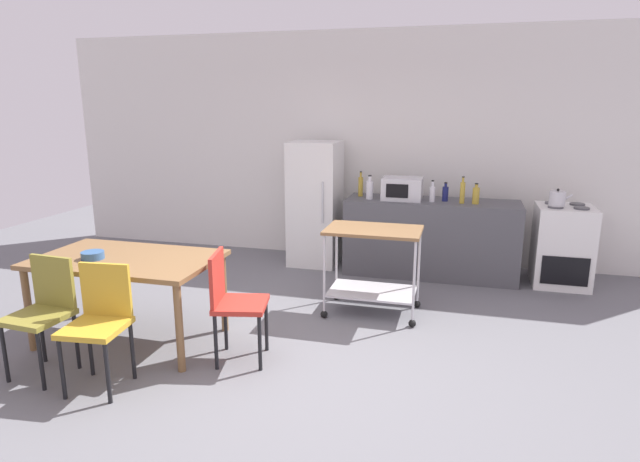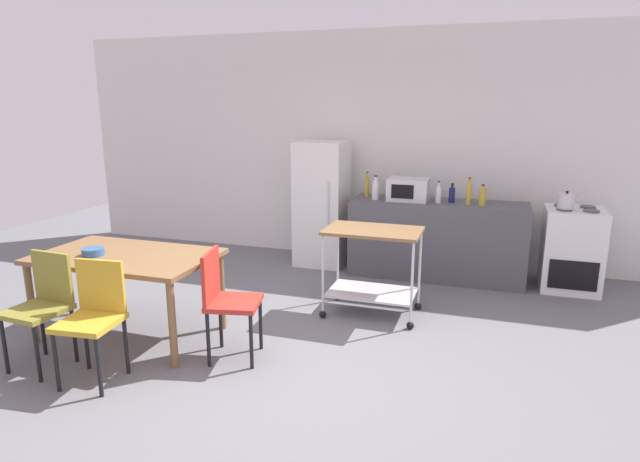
% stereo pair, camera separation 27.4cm
% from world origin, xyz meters
% --- Properties ---
extents(ground_plane, '(12.00, 12.00, 0.00)m').
position_xyz_m(ground_plane, '(0.00, 0.00, 0.00)').
color(ground_plane, slate).
extents(back_wall, '(8.40, 0.12, 2.90)m').
position_xyz_m(back_wall, '(0.00, 3.20, 1.45)').
color(back_wall, silver).
rests_on(back_wall, ground_plane).
extents(kitchen_counter, '(2.00, 0.64, 0.90)m').
position_xyz_m(kitchen_counter, '(0.90, 2.60, 0.45)').
color(kitchen_counter, '#4C4C51').
rests_on(kitchen_counter, ground_plane).
extents(dining_table, '(1.50, 0.90, 0.75)m').
position_xyz_m(dining_table, '(-1.47, 0.08, 0.67)').
color(dining_table, brown).
rests_on(dining_table, ground_plane).
extents(chair_mustard, '(0.44, 0.44, 0.89)m').
position_xyz_m(chair_mustard, '(-1.22, -0.63, 0.52)').
color(chair_mustard, gold).
rests_on(chair_mustard, ground_plane).
extents(chair_olive, '(0.43, 0.43, 0.89)m').
position_xyz_m(chair_olive, '(-1.75, -0.58, 0.52)').
color(chair_olive, olive).
rests_on(chair_olive, ground_plane).
extents(chair_red, '(0.48, 0.48, 0.89)m').
position_xyz_m(chair_red, '(-0.46, -0.03, 0.52)').
color(chair_red, '#B72D23').
rests_on(chair_red, ground_plane).
extents(stove_oven, '(0.60, 0.61, 0.92)m').
position_xyz_m(stove_oven, '(2.35, 2.62, 0.45)').
color(stove_oven, white).
rests_on(stove_oven, ground_plane).
extents(refrigerator, '(0.60, 0.63, 1.55)m').
position_xyz_m(refrigerator, '(-0.55, 2.70, 0.78)').
color(refrigerator, white).
rests_on(refrigerator, ground_plane).
extents(kitchen_cart, '(0.91, 0.57, 0.85)m').
position_xyz_m(kitchen_cart, '(0.44, 1.23, 0.57)').
color(kitchen_cart, brown).
rests_on(kitchen_cart, ground_plane).
extents(bottle_vinegar, '(0.06, 0.06, 0.30)m').
position_xyz_m(bottle_vinegar, '(0.03, 2.68, 1.03)').
color(bottle_vinegar, gold).
rests_on(bottle_vinegar, kitchen_counter).
extents(bottle_soy_sauce, '(0.08, 0.08, 0.28)m').
position_xyz_m(bottle_soy_sauce, '(0.17, 2.52, 1.02)').
color(bottle_soy_sauce, silver).
rests_on(bottle_soy_sauce, kitchen_counter).
extents(microwave, '(0.46, 0.35, 0.26)m').
position_xyz_m(microwave, '(0.55, 2.57, 1.03)').
color(microwave, silver).
rests_on(microwave, kitchen_counter).
extents(bottle_soda, '(0.06, 0.06, 0.25)m').
position_xyz_m(bottle_soda, '(0.90, 2.53, 1.00)').
color(bottle_soda, silver).
rests_on(bottle_soda, kitchen_counter).
extents(bottle_olive_oil, '(0.07, 0.07, 0.22)m').
position_xyz_m(bottle_olive_oil, '(1.04, 2.61, 0.99)').
color(bottle_olive_oil, navy).
rests_on(bottle_olive_oil, kitchen_counter).
extents(bottle_wine, '(0.06, 0.06, 0.31)m').
position_xyz_m(bottle_wine, '(1.23, 2.51, 1.03)').
color(bottle_wine, gold).
rests_on(bottle_wine, kitchen_counter).
extents(bottle_hot_sauce, '(0.08, 0.08, 0.23)m').
position_xyz_m(bottle_hot_sauce, '(1.38, 2.52, 1.00)').
color(bottle_hot_sauce, gold).
rests_on(bottle_hot_sauce, kitchen_counter).
extents(fruit_bowl, '(0.18, 0.18, 0.06)m').
position_xyz_m(fruit_bowl, '(-1.70, -0.04, 0.78)').
color(fruit_bowl, '#33598C').
rests_on(fruit_bowl, dining_table).
extents(kettle, '(0.24, 0.17, 0.19)m').
position_xyz_m(kettle, '(2.23, 2.52, 1.00)').
color(kettle, silver).
rests_on(kettle, stove_oven).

